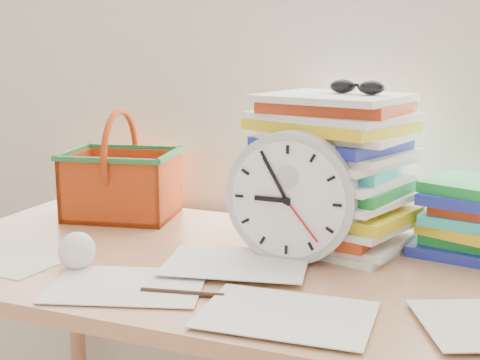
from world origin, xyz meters
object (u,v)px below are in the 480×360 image
at_px(paper_stack, 331,171).
at_px(basket, 121,165).
at_px(desk, 247,298).
at_px(clock, 292,197).

xyz_separation_m(paper_stack, basket, (-0.55, 0.03, -0.03)).
distance_m(desk, basket, 0.52).
height_order(desk, clock, clock).
distance_m(paper_stack, clock, 0.15).
relative_size(clock, basket, 0.99).
relative_size(desk, paper_stack, 4.26).
bearing_deg(clock, desk, -148.33).
height_order(paper_stack, clock, paper_stack).
bearing_deg(desk, paper_stack, 57.72).
bearing_deg(paper_stack, basket, 177.31).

